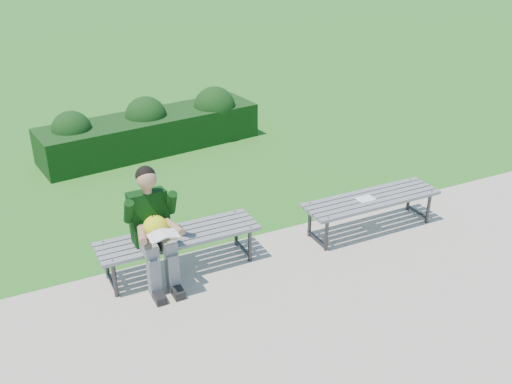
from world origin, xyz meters
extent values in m
plane|color=#236A16|center=(0.00, 0.00, 0.00)|extent=(80.00, 80.00, 0.00)
cube|color=#C0B59D|center=(0.00, -1.75, 0.01)|extent=(30.00, 3.50, 0.02)
cube|color=#114015|center=(0.33, 3.47, 0.30)|extent=(3.83, 1.40, 0.60)
sphere|color=#114015|center=(-0.97, 3.38, 0.57)|extent=(0.71, 0.71, 0.63)
sphere|color=#114015|center=(0.28, 3.52, 0.57)|extent=(0.79, 0.79, 0.70)
sphere|color=#114015|center=(1.52, 3.50, 0.57)|extent=(0.83, 0.83, 0.74)
cube|color=slate|center=(-0.49, -0.50, 0.45)|extent=(1.80, 0.08, 0.04)
cube|color=slate|center=(-0.49, -0.39, 0.45)|extent=(1.80, 0.08, 0.04)
cube|color=slate|center=(-0.49, -0.29, 0.45)|extent=(1.80, 0.08, 0.04)
cube|color=slate|center=(-0.49, -0.19, 0.45)|extent=(1.80, 0.09, 0.04)
cube|color=slate|center=(-0.49, -0.08, 0.45)|extent=(1.80, 0.09, 0.04)
cylinder|color=#2D2D30|center=(-1.27, -0.48, 0.23)|extent=(0.04, 0.04, 0.41)
cylinder|color=#2D2D30|center=(-1.27, -0.10, 0.23)|extent=(0.04, 0.04, 0.41)
cylinder|color=#2D2D30|center=(-1.27, -0.29, 0.41)|extent=(0.04, 0.42, 0.04)
cylinder|color=#2D2D30|center=(-1.27, -0.29, 0.08)|extent=(0.04, 0.42, 0.04)
cylinder|color=gray|center=(-1.27, -0.50, 0.47)|extent=(0.02, 0.02, 0.01)
cylinder|color=gray|center=(-1.27, -0.08, 0.47)|extent=(0.02, 0.02, 0.01)
cylinder|color=#2D2D30|center=(0.29, -0.48, 0.23)|extent=(0.04, 0.04, 0.41)
cylinder|color=#2D2D30|center=(0.29, -0.10, 0.23)|extent=(0.04, 0.04, 0.41)
cylinder|color=#2D2D30|center=(0.29, -0.29, 0.41)|extent=(0.04, 0.42, 0.04)
cylinder|color=#2D2D30|center=(0.29, -0.29, 0.08)|extent=(0.04, 0.42, 0.04)
cylinder|color=gray|center=(0.29, -0.50, 0.47)|extent=(0.02, 0.02, 0.01)
cylinder|color=gray|center=(0.29, -0.08, 0.47)|extent=(0.02, 0.02, 0.01)
cube|color=slate|center=(1.98, -0.70, 0.45)|extent=(1.80, 0.08, 0.04)
cube|color=slate|center=(1.98, -0.59, 0.45)|extent=(1.80, 0.08, 0.04)
cube|color=slate|center=(1.98, -0.49, 0.45)|extent=(1.80, 0.09, 0.04)
cube|color=slate|center=(1.98, -0.39, 0.45)|extent=(1.80, 0.08, 0.04)
cube|color=slate|center=(1.98, -0.28, 0.45)|extent=(1.80, 0.08, 0.04)
cylinder|color=#2D2D30|center=(1.20, -0.68, 0.23)|extent=(0.04, 0.04, 0.41)
cylinder|color=#2D2D30|center=(1.20, -0.30, 0.23)|extent=(0.04, 0.04, 0.41)
cylinder|color=#2D2D30|center=(1.20, -0.49, 0.41)|extent=(0.04, 0.42, 0.04)
cylinder|color=#2D2D30|center=(1.20, -0.49, 0.08)|extent=(0.04, 0.42, 0.04)
cylinder|color=gray|center=(1.20, -0.70, 0.47)|extent=(0.02, 0.02, 0.01)
cylinder|color=gray|center=(1.20, -0.28, 0.47)|extent=(0.02, 0.02, 0.01)
cylinder|color=#2D2D30|center=(2.76, -0.68, 0.23)|extent=(0.04, 0.04, 0.41)
cylinder|color=#2D2D30|center=(2.76, -0.30, 0.23)|extent=(0.04, 0.04, 0.41)
cylinder|color=#2D2D30|center=(2.76, -0.49, 0.41)|extent=(0.04, 0.42, 0.04)
cylinder|color=#2D2D30|center=(2.76, -0.49, 0.08)|extent=(0.04, 0.42, 0.04)
cylinder|color=gray|center=(2.76, -0.70, 0.47)|extent=(0.02, 0.02, 0.01)
cylinder|color=gray|center=(2.76, -0.28, 0.47)|extent=(0.02, 0.02, 0.01)
cube|color=slate|center=(-0.89, -0.45, 0.54)|extent=(0.14, 0.42, 0.13)
cube|color=slate|center=(-0.69, -0.45, 0.54)|extent=(0.14, 0.42, 0.13)
cube|color=slate|center=(-0.89, -0.63, 0.24)|extent=(0.12, 0.13, 0.45)
cube|color=slate|center=(-0.69, -0.63, 0.24)|extent=(0.12, 0.13, 0.45)
cube|color=black|center=(-0.89, -0.73, 0.07)|extent=(0.11, 0.26, 0.09)
cube|color=black|center=(-0.69, -0.73, 0.07)|extent=(0.11, 0.26, 0.09)
cube|color=black|center=(-0.79, -0.25, 0.75)|extent=(0.40, 0.30, 0.59)
cylinder|color=#AD7858|center=(-0.79, -0.27, 1.07)|extent=(0.10, 0.10, 0.08)
sphere|color=#AD7858|center=(-0.79, -0.29, 1.20)|extent=(0.21, 0.21, 0.21)
sphere|color=black|center=(-0.79, -0.26, 1.23)|extent=(0.21, 0.21, 0.21)
cylinder|color=black|center=(-1.02, -0.35, 0.91)|extent=(0.10, 0.21, 0.30)
cylinder|color=black|center=(-0.56, -0.35, 0.91)|extent=(0.10, 0.21, 0.30)
cylinder|color=#AD7858|center=(-0.96, -0.57, 0.74)|extent=(0.14, 0.31, 0.08)
cylinder|color=#AD7858|center=(-0.62, -0.57, 0.74)|extent=(0.14, 0.31, 0.08)
sphere|color=#AD7858|center=(-0.89, -0.73, 0.74)|extent=(0.09, 0.09, 0.09)
sphere|color=#AD7858|center=(-0.69, -0.73, 0.74)|extent=(0.09, 0.09, 0.09)
sphere|color=yellow|center=(-0.79, -0.47, 0.72)|extent=(0.27, 0.27, 0.27)
cone|color=orange|center=(-0.79, -0.58, 0.71)|extent=(0.08, 0.08, 0.08)
cone|color=black|center=(-0.81, -0.46, 0.85)|extent=(0.03, 0.05, 0.08)
cone|color=black|center=(-0.78, -0.45, 0.85)|extent=(0.03, 0.04, 0.07)
sphere|color=white|center=(-0.84, -0.57, 0.75)|extent=(0.05, 0.05, 0.05)
sphere|color=white|center=(-0.75, -0.57, 0.75)|extent=(0.05, 0.05, 0.05)
cube|color=white|center=(-0.87, -0.75, 0.79)|extent=(0.15, 0.20, 0.05)
cube|color=white|center=(-0.72, -0.75, 0.79)|extent=(0.15, 0.20, 0.05)
cube|color=white|center=(1.88, -0.49, 0.47)|extent=(0.22, 0.16, 0.01)
camera|label=1|loc=(-2.14, -5.54, 3.64)|focal=40.00mm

